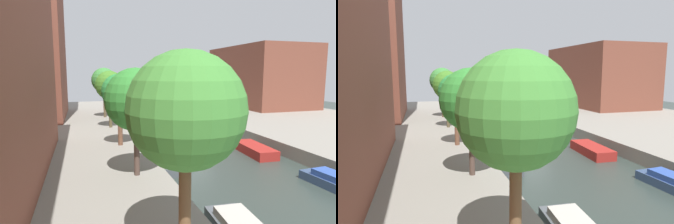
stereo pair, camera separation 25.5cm
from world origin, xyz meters
TOP-DOWN VIEW (x-y plane):
  - ground_plane at (0.00, 0.00)m, footprint 84.00×84.00m
  - apartment_tower_far at (-16.00, 14.80)m, footprint 10.00×12.85m
  - low_block_right at (18.00, 17.73)m, footprint 10.00×15.98m
  - street_tree_0 at (-6.57, -14.49)m, footprint 3.15×3.15m
  - street_tree_1 at (-6.57, -7.54)m, footprint 3.13×3.13m
  - street_tree_2 at (-6.57, -1.22)m, footprint 2.53×2.53m
  - street_tree_3 at (-6.57, 5.81)m, footprint 2.69×2.69m
  - street_tree_4 at (-6.57, 12.45)m, footprint 2.87×2.87m
  - parked_car at (8.65, 21.67)m, footprint 1.88×4.79m
  - moored_boat_left_2 at (-3.89, -4.06)m, footprint 1.81×4.17m
  - moored_boat_left_3 at (-3.42, 3.48)m, footprint 1.37×4.12m
  - moored_boat_left_4 at (-4.01, 11.09)m, footprint 1.73×3.99m
  - moored_boat_left_5 at (-3.68, 19.43)m, footprint 1.79×3.53m
  - moored_boat_right_1 at (3.67, -10.01)m, footprint 1.42×3.83m
  - moored_boat_right_2 at (3.37, -3.09)m, footprint 1.85×4.19m

SIDE VIEW (x-z plane):
  - ground_plane at x=0.00m, z-range 0.00..0.00m
  - moored_boat_left_5 at x=-3.68m, z-range -0.06..0.72m
  - moored_boat_right_2 at x=3.37m, z-range 0.00..0.68m
  - moored_boat_left_2 at x=-3.89m, z-range -0.05..0.74m
  - moored_boat_right_1 at x=3.67m, z-range -0.07..0.76m
  - moored_boat_left_3 at x=-3.42m, z-range -0.05..0.78m
  - moored_boat_left_4 at x=-4.01m, z-range -0.05..0.84m
  - parked_car at x=8.65m, z-range 0.87..2.40m
  - street_tree_2 at x=-6.57m, z-range 2.25..7.37m
  - street_tree_1 at x=-6.57m, z-range 2.13..7.55m
  - street_tree_3 at x=-6.57m, z-range 2.30..7.66m
  - street_tree_0 at x=-6.57m, z-range 2.28..8.05m
  - street_tree_4 at x=-6.57m, z-range 2.40..8.16m
  - low_block_right at x=18.00m, z-range 1.00..10.19m
  - apartment_tower_far at x=-16.00m, z-range 1.00..22.44m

